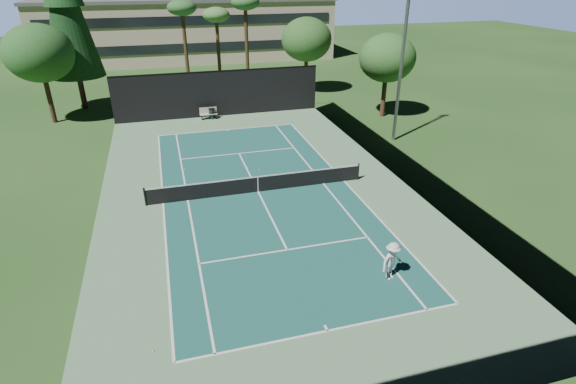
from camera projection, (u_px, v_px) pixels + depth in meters
name	position (u px, v px, depth m)	size (l,w,h in m)	color
ground	(258.00, 192.00, 26.65)	(160.00, 160.00, 0.00)	#254B1C
apron_slab	(258.00, 192.00, 26.65)	(18.00, 32.00, 0.01)	#628D64
court_surface	(258.00, 192.00, 26.65)	(10.97, 23.77, 0.01)	#1B574F
court_lines	(258.00, 192.00, 26.64)	(11.07, 23.87, 0.01)	white
tennis_net	(258.00, 183.00, 26.40)	(12.90, 0.10, 1.10)	black
fence	(257.00, 160.00, 25.81)	(18.04, 32.05, 4.03)	black
player	(392.00, 261.00, 18.85)	(1.14, 0.66, 1.77)	silver
tennis_ball_a	(153.00, 351.00, 15.51)	(0.07, 0.07, 0.07)	#CBF136
tennis_ball_b	(248.00, 167.00, 29.87)	(0.07, 0.07, 0.07)	#BAD330
tennis_ball_c	(259.00, 170.00, 29.47)	(0.07, 0.07, 0.07)	#BAD831
tennis_ball_d	(185.00, 170.00, 29.51)	(0.07, 0.07, 0.07)	yellow
park_bench	(208.00, 113.00, 39.35)	(1.50, 0.45, 1.02)	beige
trash_bin	(212.00, 113.00, 39.45)	(0.56, 0.56, 0.95)	black
palm_a	(182.00, 11.00, 43.19)	(2.80, 2.80, 9.32)	#47311E
palm_b	(216.00, 18.00, 46.13)	(2.80, 2.80, 8.42)	#46301E
palm_c	(245.00, 6.00, 43.60)	(2.80, 2.80, 9.77)	#41301C
decid_tree_a	(307.00, 40.00, 45.61)	(5.12, 5.12, 7.62)	#402A1B
decid_tree_b	(387.00, 58.00, 38.12)	(4.80, 4.80, 7.14)	#4C3320
decid_tree_c	(39.00, 53.00, 36.19)	(5.44, 5.44, 8.09)	#482C1F
campus_building	(189.00, 28.00, 64.38)	(40.50, 12.50, 8.30)	#C4B198
light_pole	(403.00, 54.00, 31.85)	(0.90, 0.25, 12.22)	gray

